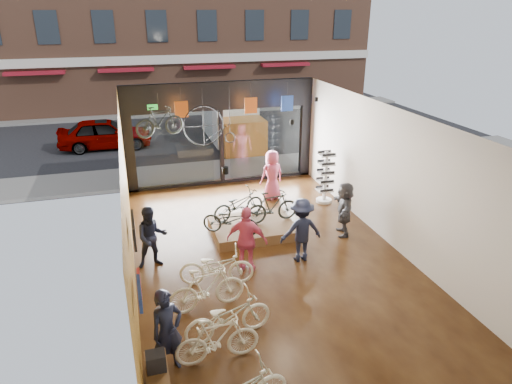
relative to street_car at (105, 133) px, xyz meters
name	(u,v)px	position (x,y,z in m)	size (l,w,h in m)	color
ground_plane	(270,259)	(4.34, -12.00, -0.74)	(7.00, 12.00, 0.04)	black
ceiling	(272,117)	(4.34, -12.00, 3.10)	(7.00, 12.00, 0.04)	black
wall_left	(126,209)	(0.82, -12.00, 1.18)	(0.04, 12.00, 3.80)	#B37D25
wall_right	(395,179)	(7.86, -12.00, 1.18)	(0.04, 12.00, 3.80)	beige
wall_back	(410,356)	(4.34, -18.02, 1.18)	(7.00, 0.04, 3.80)	beige
storefront	(221,134)	(4.34, -6.00, 1.18)	(7.00, 0.26, 3.80)	black
exit_sign	(152,107)	(1.94, -6.12, 2.33)	(0.35, 0.06, 0.18)	#198C26
street_road	(188,128)	(4.34, 3.00, -0.73)	(30.00, 18.00, 0.02)	black
sidewalk_near	(216,171)	(4.34, -4.80, -0.66)	(30.00, 2.40, 0.12)	slate
sidewalk_far	(179,112)	(4.34, 7.00, -0.66)	(30.00, 2.00, 0.12)	slate
street_car	(105,133)	(0.00, 0.00, 0.00)	(1.70, 4.23, 1.44)	gray
box_truck	(233,120)	(5.98, -1.00, 0.46)	(2.00, 6.00, 2.36)	silver
floor_bike_1	(217,339)	(2.23, -15.32, -0.24)	(0.45, 1.61, 0.97)	silver
floor_bike_2	(228,317)	(2.57, -14.71, -0.24)	(0.64, 1.83, 0.96)	silver
floor_bike_3	(207,288)	(2.33, -13.67, -0.20)	(0.49, 1.73, 1.04)	silver
floor_bike_4	(216,266)	(2.74, -12.75, -0.25)	(0.62, 1.78, 0.93)	silver
display_platform	(253,228)	(4.30, -10.42, -0.57)	(2.40, 1.80, 0.30)	#54311D
display_bike_left	(230,220)	(3.52, -10.85, 0.00)	(0.56, 1.60, 0.84)	black
display_bike_mid	(272,207)	(4.89, -10.43, 0.06)	(0.45, 1.60, 0.96)	black
display_bike_right	(238,204)	(4.00, -9.92, 0.03)	(0.59, 1.70, 0.89)	black
customer_0	(167,331)	(1.34, -15.28, 0.12)	(0.61, 0.40, 1.68)	#161C33
customer_1	(152,237)	(1.34, -11.48, 0.10)	(0.80, 0.62, 1.64)	#161C33
customer_2	(247,240)	(3.58, -12.44, 0.16)	(1.04, 0.43, 1.77)	#CC4C72
customer_3	(301,230)	(5.09, -12.25, 0.15)	(1.12, 0.64, 1.74)	#161C33
customer_4	(272,175)	(5.65, -8.06, 0.15)	(0.85, 0.55, 1.73)	#CC4C72
customer_5	(344,209)	(6.83, -11.21, 0.09)	(1.50, 0.48, 1.61)	#3F3F44
sunglasses_rack	(325,177)	(7.29, -8.84, 0.18)	(0.53, 0.44, 1.81)	white
wall_merch	(144,322)	(0.96, -15.50, 0.58)	(0.40, 2.40, 2.60)	navy
penny_farthing	(212,127)	(3.78, -7.24, 1.78)	(1.71, 0.06, 1.37)	black
hung_bike	(160,121)	(2.02, -7.80, 2.20)	(0.45, 1.58, 0.95)	black
jersey_left	(181,109)	(2.84, -6.80, 2.33)	(0.45, 0.03, 0.55)	#CC5919
jersey_mid	(251,105)	(5.26, -6.80, 2.33)	(0.45, 0.03, 0.55)	#CC5919
jersey_right	(287,103)	(6.60, -6.80, 2.33)	(0.45, 0.03, 0.55)	#1E3F99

